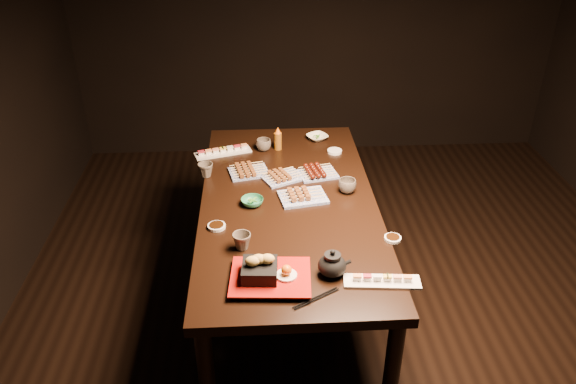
{
  "coord_description": "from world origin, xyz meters",
  "views": [
    {
      "loc": [
        -0.51,
        -2.1,
        2.26
      ],
      "look_at": [
        -0.37,
        0.42,
        0.77
      ],
      "focal_mm": 35.0,
      "sensor_mm": 36.0,
      "label": 1
    }
  ],
  "objects_px": {
    "yakitori_plate_right": "(303,193)",
    "teacup_near_left": "(242,241)",
    "yakitori_plate_left": "(249,169)",
    "edamame_bowl_cream": "(317,137)",
    "teacup_far_left": "(206,170)",
    "condiment_bottle": "(278,138)",
    "dining_table": "(289,258)",
    "teacup_far_right": "(264,145)",
    "teacup_mid_right": "(347,186)",
    "sushi_platter_far": "(223,150)",
    "yakitori_plate_center": "(282,175)",
    "edamame_bowl_green": "(252,202)",
    "teapot": "(332,263)",
    "tempura_tray": "(270,270)",
    "sushi_platter_near": "(382,279)"
  },
  "relations": [
    {
      "from": "yakitori_plate_left",
      "to": "condiment_bottle",
      "type": "bearing_deg",
      "value": 46.83
    },
    {
      "from": "yakitori_plate_left",
      "to": "teacup_near_left",
      "type": "height_order",
      "value": "teacup_near_left"
    },
    {
      "from": "teacup_near_left",
      "to": "teacup_far_left",
      "type": "distance_m",
      "value": 0.72
    },
    {
      "from": "sushi_platter_far",
      "to": "teacup_mid_right",
      "type": "xyz_separation_m",
      "value": [
        0.67,
        -0.49,
        0.02
      ]
    },
    {
      "from": "sushi_platter_far",
      "to": "teacup_near_left",
      "type": "distance_m",
      "value": 0.98
    },
    {
      "from": "teacup_near_left",
      "to": "teacup_mid_right",
      "type": "bearing_deg",
      "value": 40.73
    },
    {
      "from": "dining_table",
      "to": "teacup_far_left",
      "type": "relative_size",
      "value": 21.37
    },
    {
      "from": "teacup_far_right",
      "to": "teacup_near_left",
      "type": "bearing_deg",
      "value": -96.76
    },
    {
      "from": "dining_table",
      "to": "teapot",
      "type": "height_order",
      "value": "teapot"
    },
    {
      "from": "edamame_bowl_cream",
      "to": "teacup_far_right",
      "type": "xyz_separation_m",
      "value": [
        -0.34,
        -0.13,
        0.02
      ]
    },
    {
      "from": "yakitori_plate_center",
      "to": "edamame_bowl_green",
      "type": "xyz_separation_m",
      "value": [
        -0.17,
        -0.26,
        -0.01
      ]
    },
    {
      "from": "edamame_bowl_cream",
      "to": "dining_table",
      "type": "bearing_deg",
      "value": -107.14
    },
    {
      "from": "teacup_far_left",
      "to": "condiment_bottle",
      "type": "bearing_deg",
      "value": 37.74
    },
    {
      "from": "yakitori_plate_left",
      "to": "edamame_bowl_cream",
      "type": "distance_m",
      "value": 0.6
    },
    {
      "from": "condiment_bottle",
      "to": "dining_table",
      "type": "bearing_deg",
      "value": -87.22
    },
    {
      "from": "yakitori_plate_right",
      "to": "yakitori_plate_left",
      "type": "height_order",
      "value": "yakitori_plate_right"
    },
    {
      "from": "condiment_bottle",
      "to": "yakitori_plate_right",
      "type": "bearing_deg",
      "value": -79.96
    },
    {
      "from": "teacup_far_right",
      "to": "condiment_bottle",
      "type": "bearing_deg",
      "value": 7.16
    },
    {
      "from": "yakitori_plate_left",
      "to": "teacup_far_right",
      "type": "distance_m",
      "value": 0.3
    },
    {
      "from": "edamame_bowl_green",
      "to": "teacup_mid_right",
      "type": "distance_m",
      "value": 0.51
    },
    {
      "from": "yakitori_plate_right",
      "to": "teacup_far_left",
      "type": "bearing_deg",
      "value": 142.31
    },
    {
      "from": "sushi_platter_near",
      "to": "yakitori_plate_center",
      "type": "xyz_separation_m",
      "value": [
        -0.37,
        0.91,
        0.01
      ]
    },
    {
      "from": "teacup_near_left",
      "to": "condiment_bottle",
      "type": "distance_m",
      "value": 1.03
    },
    {
      "from": "edamame_bowl_cream",
      "to": "tempura_tray",
      "type": "relative_size",
      "value": 0.38
    },
    {
      "from": "sushi_platter_far",
      "to": "teacup_near_left",
      "type": "bearing_deg",
      "value": 80.46
    },
    {
      "from": "teacup_near_left",
      "to": "teacup_far_right",
      "type": "relative_size",
      "value": 0.94
    },
    {
      "from": "sushi_platter_near",
      "to": "teapot",
      "type": "height_order",
      "value": "teapot"
    },
    {
      "from": "sushi_platter_near",
      "to": "edamame_bowl_green",
      "type": "bearing_deg",
      "value": 134.77
    },
    {
      "from": "sushi_platter_far",
      "to": "teacup_near_left",
      "type": "height_order",
      "value": "teacup_near_left"
    },
    {
      "from": "sushi_platter_near",
      "to": "tempura_tray",
      "type": "distance_m",
      "value": 0.47
    },
    {
      "from": "sushi_platter_near",
      "to": "edamame_bowl_cream",
      "type": "height_order",
      "value": "sushi_platter_near"
    },
    {
      "from": "yakitori_plate_right",
      "to": "teacup_mid_right",
      "type": "xyz_separation_m",
      "value": [
        0.24,
        0.05,
        0.01
      ]
    },
    {
      "from": "tempura_tray",
      "to": "teapot",
      "type": "relative_size",
      "value": 2.33
    },
    {
      "from": "edamame_bowl_green",
      "to": "teacup_far_right",
      "type": "distance_m",
      "value": 0.63
    },
    {
      "from": "sushi_platter_far",
      "to": "yakitori_plate_right",
      "type": "height_order",
      "value": "yakitori_plate_right"
    },
    {
      "from": "edamame_bowl_green",
      "to": "edamame_bowl_cream",
      "type": "relative_size",
      "value": 0.91
    },
    {
      "from": "teacup_far_right",
      "to": "teacup_mid_right",
      "type": "bearing_deg",
      "value": -50.7
    },
    {
      "from": "yakitori_plate_right",
      "to": "teacup_near_left",
      "type": "xyz_separation_m",
      "value": [
        -0.31,
        -0.42,
        0.01
      ]
    },
    {
      "from": "teacup_near_left",
      "to": "teacup_mid_right",
      "type": "relative_size",
      "value": 0.9
    },
    {
      "from": "edamame_bowl_green",
      "to": "teacup_near_left",
      "type": "height_order",
      "value": "teacup_near_left"
    },
    {
      "from": "sushi_platter_far",
      "to": "sushi_platter_near",
      "type": "bearing_deg",
      "value": 102.8
    },
    {
      "from": "yakitori_plate_right",
      "to": "teacup_mid_right",
      "type": "distance_m",
      "value": 0.24
    },
    {
      "from": "sushi_platter_far",
      "to": "yakitori_plate_right",
      "type": "bearing_deg",
      "value": 111.5
    },
    {
      "from": "sushi_platter_near",
      "to": "teacup_mid_right",
      "type": "height_order",
      "value": "teacup_mid_right"
    },
    {
      "from": "edamame_bowl_green",
      "to": "edamame_bowl_cream",
      "type": "height_order",
      "value": "edamame_bowl_green"
    },
    {
      "from": "yakitori_plate_center",
      "to": "yakitori_plate_right",
      "type": "distance_m",
      "value": 0.24
    },
    {
      "from": "tempura_tray",
      "to": "teapot",
      "type": "distance_m",
      "value": 0.26
    },
    {
      "from": "tempura_tray",
      "to": "teacup_far_left",
      "type": "distance_m",
      "value": 0.98
    },
    {
      "from": "teacup_mid_right",
      "to": "teacup_far_left",
      "type": "relative_size",
      "value": 1.11
    },
    {
      "from": "sushi_platter_near",
      "to": "teacup_near_left",
      "type": "bearing_deg",
      "value": 159.97
    }
  ]
}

